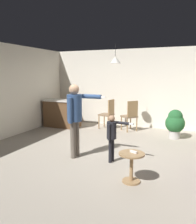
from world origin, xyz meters
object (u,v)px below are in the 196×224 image
dining_chair_by_counter (108,113)px  potted_plant_corner (175,123)px  person_child (112,133)px  spare_remote_on_table (134,152)px  dining_chair_near_wall (130,115)px  kitchen_counter (62,113)px  person_adult (75,113)px  side_table_by_couch (131,164)px

dining_chair_by_counter → potted_plant_corner: dining_chair_by_counter is taller
person_child → spare_remote_on_table: person_child is taller
spare_remote_on_table → dining_chair_near_wall: bearing=105.7°
kitchen_counter → potted_plant_corner: size_ratio=1.50×
person_adult → kitchen_counter: bearing=-143.2°
person_child → dining_chair_by_counter: bearing=-151.8°
person_adult → dining_chair_by_counter: (-0.28, 2.86, -0.46)m
side_table_by_couch → person_child: (-0.62, 0.76, 0.30)m
person_child → dining_chair_near_wall: (-0.34, 2.78, -0.08)m
kitchen_counter → spare_remote_on_table: size_ratio=9.69×
kitchen_counter → spare_remote_on_table: 4.67m
dining_chair_near_wall → dining_chair_by_counter: bearing=127.7°
side_table_by_couch → dining_chair_near_wall: (-0.96, 3.53, 0.22)m
kitchen_counter → dining_chair_by_counter: dining_chair_by_counter is taller
side_table_by_couch → dining_chair_near_wall: 3.67m
dining_chair_by_counter → dining_chair_near_wall: size_ratio=1.00×
dining_chair_near_wall → potted_plant_corner: dining_chair_near_wall is taller
kitchen_counter → person_adult: 3.19m
person_adult → potted_plant_corner: size_ratio=1.93×
dining_chair_by_counter → dining_chair_near_wall: bearing=-84.5°
side_table_by_couch → dining_chair_near_wall: dining_chair_near_wall is taller
side_table_by_couch → dining_chair_by_counter: dining_chair_by_counter is taller
kitchen_counter → spare_remote_on_table: bearing=-43.8°
dining_chair_by_counter → potted_plant_corner: 2.23m
dining_chair_by_counter → kitchen_counter: bearing=110.9°
kitchen_counter → potted_plant_corner: kitchen_counter is taller
dining_chair_near_wall → side_table_by_couch: bearing=-123.4°
dining_chair_by_counter → potted_plant_corner: bearing=-91.1°
person_adult → dining_chair_near_wall: size_ratio=1.62×
dining_chair_by_counter → side_table_by_couch: bearing=-144.7°
side_table_by_couch → person_child: bearing=129.2°
kitchen_counter → dining_chair_near_wall: dining_chair_near_wall is taller
person_adult → potted_plant_corner: person_adult is taller
potted_plant_corner → spare_remote_on_table: potted_plant_corner is taller
person_adult → spare_remote_on_table: size_ratio=12.49×
person_adult → spare_remote_on_table: 1.72m
potted_plant_corner → dining_chair_by_counter: bearing=169.6°
side_table_by_couch → spare_remote_on_table: (0.03, 0.02, 0.21)m
potted_plant_corner → spare_remote_on_table: (-0.42, -3.16, 0.07)m
person_adult → dining_chair_by_counter: size_ratio=1.62×
person_adult → spare_remote_on_table: person_adult is taller
spare_remote_on_table → kitchen_counter: bearing=136.2°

